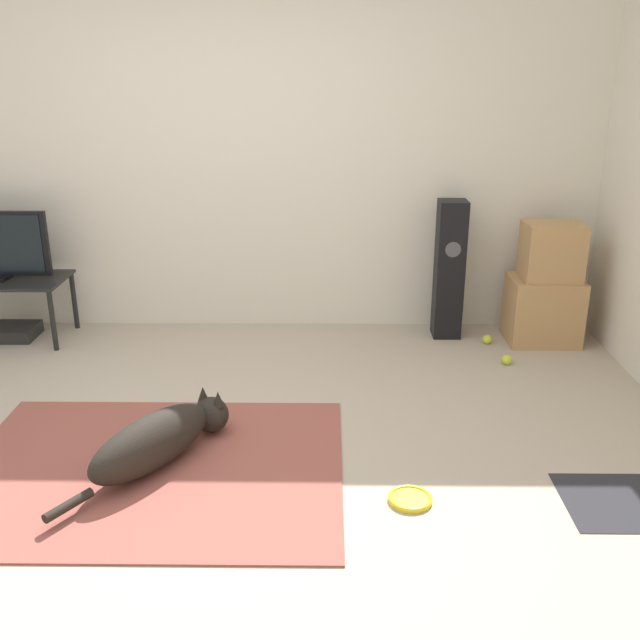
% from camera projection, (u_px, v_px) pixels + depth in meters
% --- Properties ---
extents(ground_plane, '(12.00, 12.00, 0.00)m').
position_uv_depth(ground_plane, '(203.00, 468.00, 3.53)').
color(ground_plane, '#B2A38E').
extents(wall_back, '(8.00, 0.06, 2.55)m').
position_uv_depth(wall_back, '(242.00, 154.00, 5.07)').
color(wall_back, silver).
rests_on(wall_back, ground_plane).
extents(area_rug, '(1.88, 1.43, 0.01)m').
position_uv_depth(area_rug, '(152.00, 469.00, 3.52)').
color(area_rug, '#934C42').
rests_on(area_rug, ground_plane).
extents(dog, '(0.69, 0.99, 0.27)m').
position_uv_depth(dog, '(160.00, 438.00, 3.52)').
color(dog, black).
rests_on(dog, area_rug).
extents(frisbee, '(0.20, 0.20, 0.03)m').
position_uv_depth(frisbee, '(410.00, 499.00, 3.26)').
color(frisbee, yellow).
rests_on(frisbee, ground_plane).
extents(cardboard_box_lower, '(0.49, 0.39, 0.47)m').
position_uv_depth(cardboard_box_lower, '(543.00, 310.00, 5.07)').
color(cardboard_box_lower, tan).
rests_on(cardboard_box_lower, ground_plane).
extents(cardboard_box_upper, '(0.39, 0.31, 0.39)m').
position_uv_depth(cardboard_box_upper, '(552.00, 251.00, 4.91)').
color(cardboard_box_upper, tan).
rests_on(cardboard_box_upper, cardboard_box_lower).
extents(floor_speaker, '(0.20, 0.20, 1.00)m').
position_uv_depth(floor_speaker, '(449.00, 270.00, 5.08)').
color(floor_speaker, black).
rests_on(floor_speaker, ground_plane).
extents(tennis_ball_by_boxes, '(0.07, 0.07, 0.07)m').
position_uv_depth(tennis_ball_by_boxes, '(487.00, 339.00, 5.07)').
color(tennis_ball_by_boxes, '#C6E033').
rests_on(tennis_ball_by_boxes, ground_plane).
extents(tennis_ball_near_speaker, '(0.07, 0.07, 0.07)m').
position_uv_depth(tennis_ball_near_speaker, '(507.00, 360.00, 4.73)').
color(tennis_ball_near_speaker, '#C6E033').
rests_on(tennis_ball_near_speaker, ground_plane).
extents(game_console, '(0.33, 0.29, 0.09)m').
position_uv_depth(game_console, '(13.00, 332.00, 5.19)').
color(game_console, black).
rests_on(game_console, ground_plane).
extents(door_mat, '(0.65, 0.47, 0.01)m').
position_uv_depth(door_mat, '(634.00, 502.00, 3.25)').
color(door_mat, '#28282D').
rests_on(door_mat, ground_plane).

